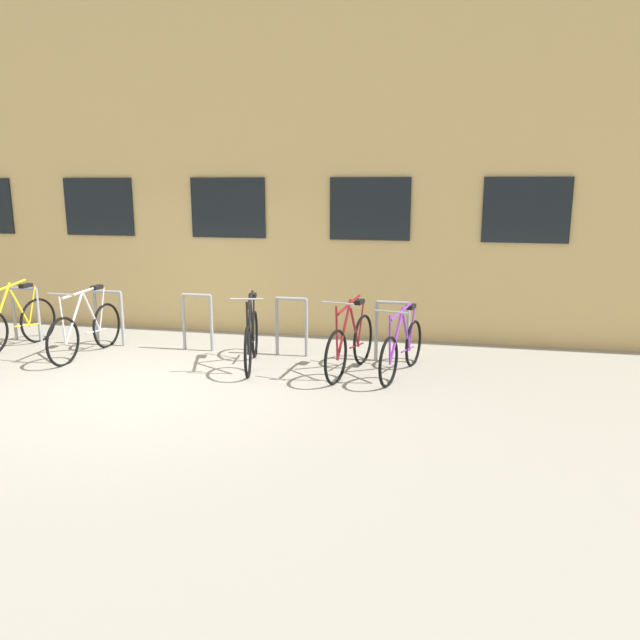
{
  "coord_description": "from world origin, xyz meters",
  "views": [
    {
      "loc": [
        3.67,
        -6.77,
        2.51
      ],
      "look_at": [
        1.91,
        1.6,
        0.63
      ],
      "focal_mm": 34.54,
      "sensor_mm": 36.0,
      "label": 1
    }
  ],
  "objects_px": {
    "bicycle_purple": "(402,348)",
    "bicycle_yellow": "(14,324)",
    "bicycle_silver": "(86,330)",
    "bicycle_black": "(251,339)",
    "bicycle_maroon": "(350,344)"
  },
  "relations": [
    {
      "from": "bicycle_purple",
      "to": "bicycle_yellow",
      "type": "xyz_separation_m",
      "value": [
        -6.05,
        0.14,
        0.03
      ]
    },
    {
      "from": "bicycle_black",
      "to": "bicycle_yellow",
      "type": "distance_m",
      "value": 3.93
    },
    {
      "from": "bicycle_purple",
      "to": "bicycle_yellow",
      "type": "distance_m",
      "value": 6.05
    },
    {
      "from": "bicycle_silver",
      "to": "bicycle_maroon",
      "type": "distance_m",
      "value": 4.02
    },
    {
      "from": "bicycle_black",
      "to": "bicycle_purple",
      "type": "bearing_deg",
      "value": -0.19
    },
    {
      "from": "bicycle_black",
      "to": "bicycle_yellow",
      "type": "xyz_separation_m",
      "value": [
        -3.93,
        0.13,
        0.01
      ]
    },
    {
      "from": "bicycle_silver",
      "to": "bicycle_black",
      "type": "xyz_separation_m",
      "value": [
        2.6,
        0.0,
        -0.01
      ]
    },
    {
      "from": "bicycle_silver",
      "to": "bicycle_black",
      "type": "relative_size",
      "value": 1.06
    },
    {
      "from": "bicycle_silver",
      "to": "bicycle_maroon",
      "type": "bearing_deg",
      "value": -0.59
    },
    {
      "from": "bicycle_purple",
      "to": "bicycle_black",
      "type": "height_order",
      "value": "bicycle_black"
    },
    {
      "from": "bicycle_purple",
      "to": "bicycle_maroon",
      "type": "bearing_deg",
      "value": -177.04
    },
    {
      "from": "bicycle_silver",
      "to": "bicycle_maroon",
      "type": "height_order",
      "value": "bicycle_maroon"
    },
    {
      "from": "bicycle_silver",
      "to": "bicycle_purple",
      "type": "height_order",
      "value": "bicycle_silver"
    },
    {
      "from": "bicycle_purple",
      "to": "bicycle_yellow",
      "type": "height_order",
      "value": "bicycle_yellow"
    },
    {
      "from": "bicycle_silver",
      "to": "bicycle_purple",
      "type": "distance_m",
      "value": 4.72
    }
  ]
}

